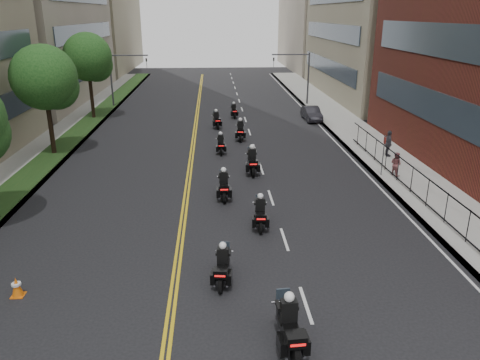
% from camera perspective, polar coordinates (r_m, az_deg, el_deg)
% --- Properties ---
extents(sidewalk_right, '(4.00, 90.00, 0.15)m').
position_cam_1_polar(sidewalk_right, '(36.95, 15.56, 4.10)').
color(sidewalk_right, gray).
rests_on(sidewalk_right, ground).
extents(sidewalk_left, '(4.00, 90.00, 0.15)m').
position_cam_1_polar(sidewalk_left, '(37.01, -22.39, 3.35)').
color(sidewalk_left, gray).
rests_on(sidewalk_left, ground).
extents(grass_strip, '(2.00, 90.00, 0.04)m').
position_cam_1_polar(grass_strip, '(36.73, -21.23, 3.54)').
color(grass_strip, '#153814').
rests_on(grass_strip, sidewalk_left).
extents(iron_fence, '(0.05, 28.00, 1.50)m').
position_cam_1_polar(iron_fence, '(24.92, 22.83, -2.24)').
color(iron_fence, black).
rests_on(iron_fence, sidewalk_right).
extents(street_trees, '(4.40, 38.40, 7.98)m').
position_cam_1_polar(street_trees, '(29.79, -25.68, 9.25)').
color(street_trees, black).
rests_on(street_trees, ground).
extents(traffic_signal_right, '(4.09, 0.20, 5.60)m').
position_cam_1_polar(traffic_signal_right, '(51.87, 7.29, 13.07)').
color(traffic_signal_right, '#3F3F44').
rests_on(traffic_signal_right, ground).
extents(traffic_signal_left, '(4.09, 0.20, 5.60)m').
position_cam_1_polar(traffic_signal_left, '(51.90, -14.44, 12.63)').
color(traffic_signal_left, '#3F3F44').
rests_on(traffic_signal_left, ground).
extents(motorcycle_1, '(0.65, 2.52, 1.86)m').
position_cam_1_polar(motorcycle_1, '(14.65, 6.04, -17.46)').
color(motorcycle_1, black).
rests_on(motorcycle_1, ground).
extents(motorcycle_2, '(0.66, 2.18, 1.62)m').
position_cam_1_polar(motorcycle_2, '(17.70, -2.13, -10.59)').
color(motorcycle_2, black).
rests_on(motorcycle_2, ground).
extents(motorcycle_3, '(0.57, 2.26, 1.66)m').
position_cam_1_polar(motorcycle_3, '(21.99, 2.48, -4.20)').
color(motorcycle_3, black).
rests_on(motorcycle_3, ground).
extents(motorcycle_4, '(0.54, 2.35, 1.74)m').
position_cam_1_polar(motorcycle_4, '(25.35, -1.99, -0.79)').
color(motorcycle_4, black).
rests_on(motorcycle_4, ground).
extents(motorcycle_5, '(0.57, 2.50, 1.85)m').
position_cam_1_polar(motorcycle_5, '(29.34, 1.48, 2.18)').
color(motorcycle_5, black).
rests_on(motorcycle_5, ground).
extents(motorcycle_6, '(0.49, 2.11, 1.56)m').
position_cam_1_polar(motorcycle_6, '(33.72, -2.36, 4.31)').
color(motorcycle_6, black).
rests_on(motorcycle_6, ground).
extents(motorcycle_7, '(0.58, 2.40, 1.77)m').
position_cam_1_polar(motorcycle_7, '(37.27, 0.05, 5.95)').
color(motorcycle_7, black).
rests_on(motorcycle_7, ground).
extents(motorcycle_8, '(0.69, 2.23, 1.65)m').
position_cam_1_polar(motorcycle_8, '(41.36, -2.90, 7.25)').
color(motorcycle_8, black).
rests_on(motorcycle_8, ground).
extents(motorcycle_9, '(0.54, 2.06, 1.52)m').
position_cam_1_polar(motorcycle_9, '(45.58, -0.76, 8.37)').
color(motorcycle_9, black).
rests_on(motorcycle_9, ground).
extents(parked_sedan, '(1.46, 3.90, 1.27)m').
position_cam_1_polar(parked_sedan, '(44.87, 8.72, 8.01)').
color(parked_sedan, black).
rests_on(parked_sedan, ground).
extents(pedestrian_b, '(0.83, 0.89, 1.47)m').
position_cam_1_polar(pedestrian_b, '(30.04, 18.47, 1.88)').
color(pedestrian_b, '#8A4B4E').
rests_on(pedestrian_b, sidewalk_right).
extents(pedestrian_c, '(0.47, 1.07, 1.81)m').
position_cam_1_polar(pedestrian_c, '(33.95, 17.65, 4.26)').
color(pedestrian_c, '#3F3F46').
rests_on(pedestrian_c, sidewalk_right).
extents(traffic_cone, '(0.45, 0.45, 0.74)m').
position_cam_1_polar(traffic_cone, '(18.83, -25.56, -11.68)').
color(traffic_cone, orange).
rests_on(traffic_cone, ground).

